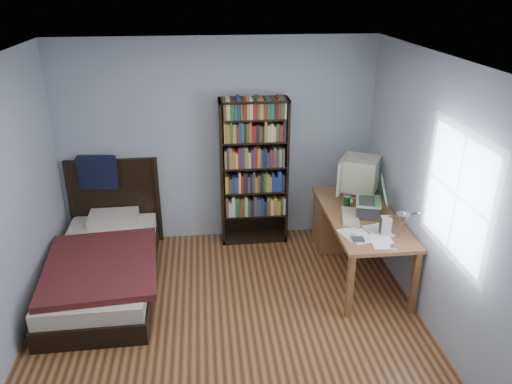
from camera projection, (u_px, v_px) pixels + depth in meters
room at (231, 220)px, 4.12m from camera, size 4.20×4.24×2.50m
desk at (348, 221)px, 5.94m from camera, size 0.75×1.64×0.73m
crt_monitor at (358, 174)px, 5.75m from camera, size 0.58×0.53×0.48m
laptop at (370, 205)px, 5.34m from camera, size 0.42×0.40×0.42m
desk_lamp at (402, 222)px, 4.22m from camera, size 0.22×0.49×0.57m
keyboard at (350, 217)px, 5.32m from camera, size 0.26×0.47×0.04m
speaker at (386, 226)px, 4.94m from camera, size 0.11×0.11×0.19m
soda_can at (347, 202)px, 5.56m from camera, size 0.07×0.07×0.12m
mouse at (350, 201)px, 5.69m from camera, size 0.06×0.11×0.04m
phone_silver at (348, 226)px, 5.13m from camera, size 0.10×0.11×0.02m
phone_grey at (353, 236)px, 4.92m from camera, size 0.07×0.10×0.02m
external_drive at (358, 240)px, 4.85m from camera, size 0.12×0.12×0.02m
bookshelf at (254, 172)px, 6.06m from camera, size 0.82×0.30×1.81m
bed at (105, 261)px, 5.42m from camera, size 1.21×2.13×1.16m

